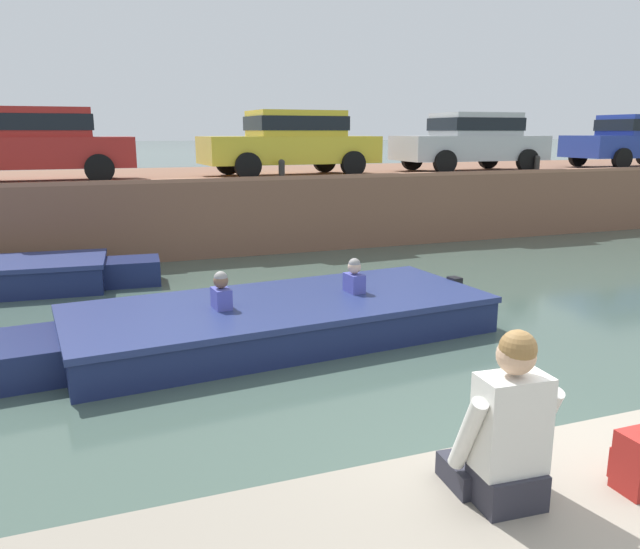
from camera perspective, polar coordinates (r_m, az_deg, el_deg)
ground_plane at (r=9.13m, az=-0.31°, el=-4.32°), size 400.00×400.00×0.00m
far_quay_wall at (r=16.71m, az=-10.10°, el=6.27°), size 60.00×6.00×1.66m
far_wall_coping at (r=13.82m, az=-8.00°, el=8.63°), size 60.00×0.24×0.08m
motorboat_passing at (r=8.33m, az=-5.19°, el=-4.26°), size 6.84×2.74×0.99m
car_left_inner_red at (r=14.71m, az=-24.33°, el=11.03°), size 3.99×1.95×1.54m
car_centre_yellow at (r=15.45m, az=-2.61°, el=12.17°), size 4.27×2.05×1.54m
car_right_inner_silver at (r=17.71m, az=13.67°, el=11.92°), size 4.04×2.07×1.54m
car_rightmost_blue at (r=21.58m, az=27.07°, el=11.01°), size 4.35×2.04×1.54m
mooring_bollard_mid at (r=14.23m, az=-3.53°, el=9.65°), size 0.15×0.15×0.45m
mooring_bollard_east at (r=17.63m, az=19.23°, el=9.59°), size 0.15×0.15×0.45m
person_seated_left at (r=3.51m, az=16.56°, el=-13.90°), size 0.55×0.55×0.96m
bottle_drink at (r=3.64m, az=16.64°, el=-17.88°), size 0.06×0.06×0.20m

